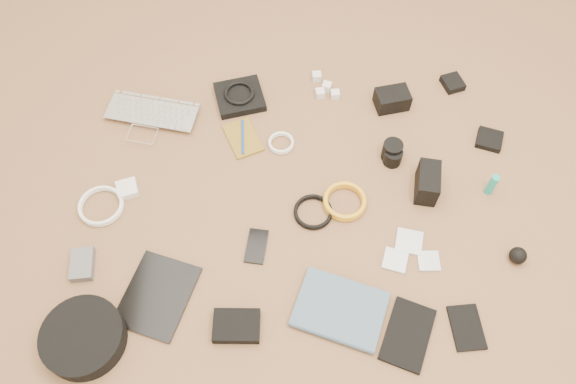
{
  "coord_description": "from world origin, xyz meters",
  "views": [
    {
      "loc": [
        -0.01,
        -0.86,
        1.55
      ],
      "look_at": [
        -0.0,
        0.04,
        0.02
      ],
      "focal_mm": 35.0,
      "sensor_mm": 36.0,
      "label": 1
    }
  ],
  "objects_px": {
    "tablet": "(157,295)",
    "phone": "(256,246)",
    "laptop": "(148,123)",
    "dslr_camera": "(392,99)",
    "headphone_case": "(84,338)",
    "paperback": "(330,340)"
  },
  "relations": [
    {
      "from": "dslr_camera",
      "to": "tablet",
      "type": "relative_size",
      "value": 0.48
    },
    {
      "from": "tablet",
      "to": "paperback",
      "type": "height_order",
      "value": "paperback"
    },
    {
      "from": "tablet",
      "to": "laptop",
      "type": "bearing_deg",
      "value": 117.74
    },
    {
      "from": "tablet",
      "to": "phone",
      "type": "distance_m",
      "value": 0.32
    },
    {
      "from": "phone",
      "to": "headphone_case",
      "type": "height_order",
      "value": "headphone_case"
    },
    {
      "from": "dslr_camera",
      "to": "phone",
      "type": "bearing_deg",
      "value": -142.29
    },
    {
      "from": "laptop",
      "to": "headphone_case",
      "type": "relative_size",
      "value": 1.39
    },
    {
      "from": "headphone_case",
      "to": "paperback",
      "type": "height_order",
      "value": "headphone_case"
    },
    {
      "from": "laptop",
      "to": "paperback",
      "type": "height_order",
      "value": "same"
    },
    {
      "from": "laptop",
      "to": "dslr_camera",
      "type": "distance_m",
      "value": 0.85
    },
    {
      "from": "dslr_camera",
      "to": "paperback",
      "type": "bearing_deg",
      "value": -118.85
    },
    {
      "from": "dslr_camera",
      "to": "headphone_case",
      "type": "distance_m",
      "value": 1.24
    },
    {
      "from": "paperback",
      "to": "laptop",
      "type": "bearing_deg",
      "value": 57.89
    },
    {
      "from": "paperback",
      "to": "tablet",
      "type": "bearing_deg",
      "value": 94.47
    },
    {
      "from": "headphone_case",
      "to": "laptop",
      "type": "bearing_deg",
      "value": 83.69
    },
    {
      "from": "phone",
      "to": "headphone_case",
      "type": "distance_m",
      "value": 0.54
    },
    {
      "from": "dslr_camera",
      "to": "paperback",
      "type": "relative_size",
      "value": 0.46
    },
    {
      "from": "tablet",
      "to": "phone",
      "type": "xyz_separation_m",
      "value": [
        0.28,
        0.15,
        -0.0
      ]
    },
    {
      "from": "laptop",
      "to": "paperback",
      "type": "xyz_separation_m",
      "value": [
        0.59,
        -0.75,
        -0.0
      ]
    },
    {
      "from": "headphone_case",
      "to": "paperback",
      "type": "relative_size",
      "value": 0.92
    },
    {
      "from": "dslr_camera",
      "to": "paperback",
      "type": "distance_m",
      "value": 0.87
    },
    {
      "from": "laptop",
      "to": "headphone_case",
      "type": "bearing_deg",
      "value": -84.17
    }
  ]
}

